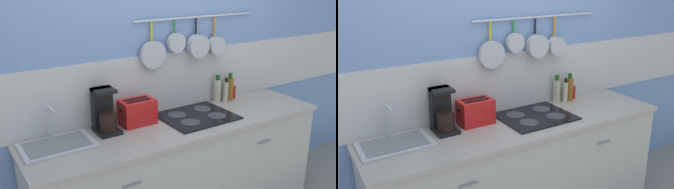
% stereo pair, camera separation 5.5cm
% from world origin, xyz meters
% --- Properties ---
extents(wall_back, '(7.20, 0.16, 2.60)m').
position_xyz_m(wall_back, '(0.00, 0.35, 1.28)').
color(wall_back, '#7293C6').
rests_on(wall_back, ground_plane).
extents(cabinet_base, '(2.46, 0.60, 0.90)m').
position_xyz_m(cabinet_base, '(0.00, -0.00, 0.45)').
color(cabinet_base, '#B7B2A8').
rests_on(cabinet_base, ground_plane).
extents(countertop, '(2.50, 0.63, 0.03)m').
position_xyz_m(countertop, '(0.00, 0.00, 0.92)').
color(countertop, '#A59E93').
rests_on(countertop, cabinet_base).
extents(sink_basin, '(0.49, 0.34, 0.26)m').
position_xyz_m(sink_basin, '(-0.96, 0.13, 0.96)').
color(sink_basin, '#B7BABF').
rests_on(sink_basin, countertop).
extents(coffee_maker, '(0.17, 0.21, 0.33)m').
position_xyz_m(coffee_maker, '(-0.58, 0.19, 1.08)').
color(coffee_maker, black).
rests_on(coffee_maker, countertop).
extents(toaster, '(0.29, 0.17, 0.20)m').
position_xyz_m(toaster, '(-0.31, 0.19, 1.04)').
color(toaster, red).
rests_on(toaster, countertop).
extents(cooktop, '(0.59, 0.49, 0.01)m').
position_xyz_m(cooktop, '(0.18, 0.05, 0.95)').
color(cooktop, black).
rests_on(cooktop, countertop).
extents(bottle_olive_oil, '(0.07, 0.07, 0.25)m').
position_xyz_m(bottle_olive_oil, '(0.56, 0.26, 1.05)').
color(bottle_olive_oil, '#BFB799').
rests_on(bottle_olive_oil, countertop).
extents(bottle_cooking_wine, '(0.05, 0.05, 0.23)m').
position_xyz_m(bottle_cooking_wine, '(0.62, 0.22, 1.04)').
color(bottle_cooking_wine, '#BFB799').
rests_on(bottle_cooking_wine, countertop).
extents(bottle_sesame_oil, '(0.06, 0.06, 0.26)m').
position_xyz_m(bottle_sesame_oil, '(0.69, 0.24, 1.05)').
color(bottle_sesame_oil, '#8C5919').
rests_on(bottle_sesame_oil, countertop).
extents(bottle_dish_soap, '(0.05, 0.05, 0.15)m').
position_xyz_m(bottle_dish_soap, '(0.76, 0.26, 1.00)').
color(bottle_dish_soap, red).
rests_on(bottle_dish_soap, countertop).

